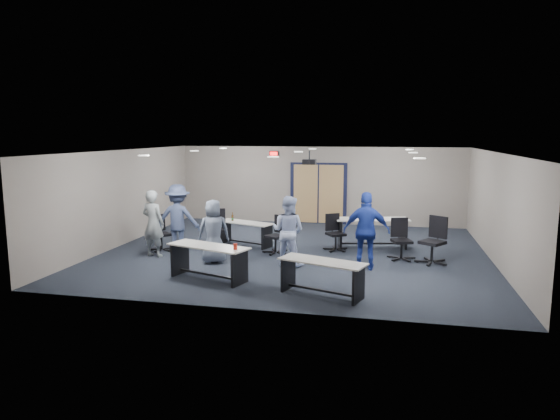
% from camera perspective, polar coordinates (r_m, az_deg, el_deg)
% --- Properties ---
extents(floor, '(10.00, 10.00, 0.00)m').
position_cam_1_polar(floor, '(13.45, 1.68, -4.85)').
color(floor, black).
rests_on(floor, ground).
extents(back_wall, '(10.00, 0.04, 2.70)m').
position_cam_1_polar(back_wall, '(17.61, 4.43, 2.83)').
color(back_wall, gray).
rests_on(back_wall, floor).
extents(front_wall, '(10.00, 0.04, 2.70)m').
position_cam_1_polar(front_wall, '(8.87, -3.69, -3.06)').
color(front_wall, gray).
rests_on(front_wall, floor).
extents(left_wall, '(0.04, 9.00, 2.70)m').
position_cam_1_polar(left_wall, '(14.94, -17.49, 1.39)').
color(left_wall, gray).
rests_on(left_wall, floor).
extents(right_wall, '(0.04, 9.00, 2.70)m').
position_cam_1_polar(right_wall, '(13.23, 23.52, 0.15)').
color(right_wall, gray).
rests_on(right_wall, floor).
extents(ceiling, '(10.00, 9.00, 0.04)m').
position_cam_1_polar(ceiling, '(13.08, 1.74, 6.73)').
color(ceiling, white).
rests_on(ceiling, back_wall).
extents(double_door, '(2.00, 0.07, 2.20)m').
position_cam_1_polar(double_door, '(17.60, 4.40, 1.85)').
color(double_door, black).
rests_on(double_door, back_wall).
extents(exit_sign, '(0.32, 0.07, 0.18)m').
position_cam_1_polar(exit_sign, '(17.76, -0.70, 6.47)').
color(exit_sign, black).
rests_on(exit_sign, back_wall).
extents(ceiling_projector, '(0.35, 0.32, 0.37)m').
position_cam_1_polar(ceiling_projector, '(13.53, 3.38, 5.53)').
color(ceiling_projector, black).
rests_on(ceiling_projector, ceiling).
extents(ceiling_can_lights, '(6.24, 5.74, 0.02)m').
position_cam_1_polar(ceiling_can_lights, '(13.32, 1.94, 6.64)').
color(ceiling_can_lights, white).
rests_on(ceiling_can_lights, ceiling).
extents(table_front_left, '(1.96, 1.17, 0.88)m').
position_cam_1_polar(table_front_left, '(11.01, -8.14, -5.24)').
color(table_front_left, beige).
rests_on(table_front_left, floor).
extents(table_front_right, '(1.82, 1.11, 0.70)m').
position_cam_1_polar(table_front_right, '(9.88, 4.83, -7.04)').
color(table_front_right, beige).
rests_on(table_front_right, floor).
extents(table_back_left, '(1.75, 1.09, 0.92)m').
position_cam_1_polar(table_back_left, '(14.21, -3.99, -2.21)').
color(table_back_left, beige).
rests_on(table_back_left, floor).
extents(table_back_right, '(2.11, 1.08, 0.82)m').
position_cam_1_polar(table_back_right, '(14.13, 10.47, -2.01)').
color(table_back_right, beige).
rests_on(table_back_right, floor).
extents(chair_back_a, '(0.84, 0.84, 1.06)m').
position_cam_1_polar(chair_back_a, '(14.08, -7.14, -2.09)').
color(chair_back_a, black).
rests_on(chair_back_a, floor).
extents(chair_back_b, '(0.86, 0.86, 1.00)m').
position_cam_1_polar(chair_back_b, '(13.21, -0.51, -2.86)').
color(chair_back_b, black).
rests_on(chair_back_b, floor).
extents(chair_back_c, '(0.87, 0.87, 0.99)m').
position_cam_1_polar(chair_back_c, '(13.61, 6.40, -2.59)').
color(chair_back_c, black).
rests_on(chair_back_c, floor).
extents(chair_back_d, '(0.82, 0.82, 1.04)m').
position_cam_1_polar(chair_back_d, '(12.93, 13.74, -3.29)').
color(chair_back_d, black).
rests_on(chair_back_d, floor).
extents(chair_loose_left, '(0.86, 0.86, 0.97)m').
position_cam_1_polar(chair_loose_left, '(13.92, -13.42, -2.57)').
color(chair_loose_left, black).
rests_on(chair_loose_left, floor).
extents(chair_loose_right, '(1.01, 1.01, 1.16)m').
position_cam_1_polar(chair_loose_right, '(12.73, 17.02, -3.35)').
color(chair_loose_right, black).
rests_on(chair_loose_right, floor).
extents(person_gray, '(0.71, 0.54, 1.74)m').
position_cam_1_polar(person_gray, '(13.24, -14.29, -1.48)').
color(person_gray, gray).
rests_on(person_gray, floor).
extents(person_plaid, '(0.90, 0.76, 1.58)m').
position_cam_1_polar(person_plaid, '(12.31, -7.60, -2.45)').
color(person_plaid, slate).
rests_on(person_plaid, floor).
extents(person_lightblue, '(0.96, 0.83, 1.69)m').
position_cam_1_polar(person_lightblue, '(11.98, 0.94, -2.39)').
color(person_lightblue, '#BFD0FC').
rests_on(person_lightblue, floor).
extents(person_navy, '(1.09, 0.48, 1.83)m').
position_cam_1_polar(person_navy, '(11.78, 9.86, -2.38)').
color(person_navy, navy).
rests_on(person_navy, floor).
extents(person_back, '(1.26, 0.83, 1.83)m').
position_cam_1_polar(person_back, '(13.53, -11.59, -0.98)').
color(person_back, '#3B476B').
rests_on(person_back, floor).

